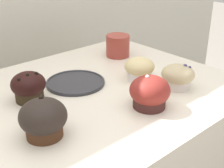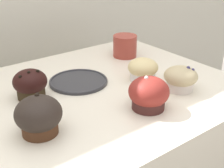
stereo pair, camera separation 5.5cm
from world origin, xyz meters
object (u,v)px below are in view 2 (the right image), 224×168
object	(u,v)px
muffin_front_left	(39,116)
serving_plate	(78,81)
muffin_front_center	(30,84)
muffin_back_right	(143,69)
coffee_cup	(125,45)
muffin_front_right	(149,94)
muffin_back_left	(181,78)

from	to	relation	value
muffin_front_left	serving_plate	distance (m)	0.27
muffin_front_center	muffin_back_right	xyz separation A→B (m)	(0.31, -0.10, -0.00)
muffin_front_left	serving_plate	world-z (taller)	muffin_front_left
coffee_cup	serving_plate	world-z (taller)	coffee_cup
muffin_front_center	muffin_front_left	size ratio (longest dim) A/B	0.88
serving_plate	muffin_front_left	bearing A→B (deg)	-139.67
muffin_front_left	coffee_cup	world-z (taller)	muffin_front_left
serving_plate	muffin_front_right	bearing A→B (deg)	-76.04
muffin_front_right	serving_plate	world-z (taller)	muffin_front_right
muffin_front_center	serving_plate	world-z (taller)	muffin_front_center
coffee_cup	serving_plate	size ratio (longest dim) A/B	0.73
muffin_back_left	muffin_back_right	world-z (taller)	muffin_back_left
muffin_front_right	coffee_cup	bearing A→B (deg)	59.43
muffin_front_center	muffin_back_right	size ratio (longest dim) A/B	1.00
muffin_back_left	muffin_back_right	size ratio (longest dim) A/B	1.04
muffin_back_right	muffin_front_left	bearing A→B (deg)	-168.87
muffin_front_center	muffin_back_left	bearing A→B (deg)	-30.92
muffin_back_left	muffin_front_left	bearing A→B (deg)	174.47
coffee_cup	serving_plate	bearing A→B (deg)	-159.41
muffin_front_center	coffee_cup	xyz separation A→B (m)	(0.40, 0.10, 0.00)
muffin_front_right	serving_plate	bearing A→B (deg)	103.96
muffin_front_center	serving_plate	xyz separation A→B (m)	(0.15, 0.00, -0.03)
muffin_front_left	muffin_back_right	bearing A→B (deg)	11.13
muffin_back_left	serving_plate	world-z (taller)	muffin_back_left
muffin_back_left	muffin_back_right	bearing A→B (deg)	109.23
muffin_front_left	serving_plate	size ratio (longest dim) A/B	0.59
muffin_back_right	muffin_front_right	size ratio (longest dim) A/B	0.89
muffin_front_center	serving_plate	bearing A→B (deg)	1.40
muffin_front_left	muffin_back_left	bearing A→B (deg)	-5.53
muffin_back_left	serving_plate	distance (m)	0.29
muffin_front_center	muffin_front_left	xyz separation A→B (m)	(-0.06, -0.17, 0.00)
muffin_front_left	coffee_cup	xyz separation A→B (m)	(0.45, 0.27, -0.00)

